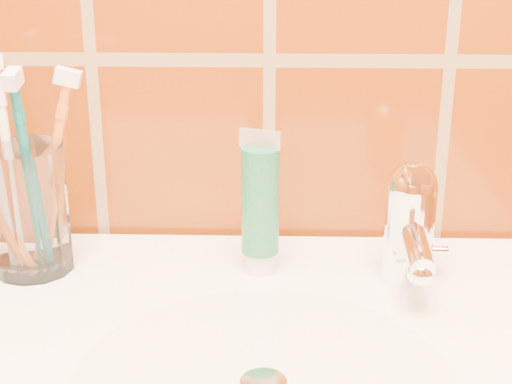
{
  "coord_description": "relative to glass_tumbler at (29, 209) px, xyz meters",
  "views": [
    {
      "loc": [
        0.01,
        0.41,
        1.2
      ],
      "look_at": [
        -0.01,
        1.08,
        0.94
      ],
      "focal_mm": 55.0,
      "sensor_mm": 36.0,
      "label": 1
    }
  ],
  "objects": [
    {
      "name": "glass_tumbler",
      "position": [
        0.0,
        0.0,
        0.0
      ],
      "size": [
        0.09,
        0.09,
        0.13
      ],
      "primitive_type": "cylinder",
      "rotation": [
        0.0,
        0.0,
        -0.14
      ],
      "color": "white",
      "rests_on": "pedestal_sink"
    },
    {
      "name": "toothpaste_tube",
      "position": [
        0.23,
        0.0,
        0.0
      ],
      "size": [
        0.04,
        0.04,
        0.15
      ],
      "rotation": [
        0.0,
        0.0,
        -0.34
      ],
      "color": "white",
      "rests_on": "pedestal_sink"
    },
    {
      "name": "faucet",
      "position": [
        0.37,
        -0.02,
        -0.0
      ],
      "size": [
        0.05,
        0.11,
        0.12
      ],
      "color": "white",
      "rests_on": "pedestal_sink"
    },
    {
      "name": "toothbrush_0",
      "position": [
        0.01,
        -0.02,
        0.04
      ],
      "size": [
        0.03,
        0.09,
        0.22
      ],
      "primitive_type": null,
      "rotation": [
        0.17,
        0.0,
        -0.01
      ],
      "color": "#0C686A",
      "rests_on": "glass_tumbler"
    },
    {
      "name": "toothbrush_1",
      "position": [
        0.02,
        0.01,
        0.03
      ],
      "size": [
        0.08,
        0.07,
        0.21
      ],
      "primitive_type": null,
      "rotation": [
        0.25,
        0.0,
        1.62
      ],
      "color": "orange",
      "rests_on": "glass_tumbler"
    },
    {
      "name": "toothbrush_3",
      "position": [
        -0.02,
        0.01,
        0.04
      ],
      "size": [
        0.08,
        0.11,
        0.22
      ],
      "primitive_type": null,
      "rotation": [
        0.21,
        0.0,
        -2.69
      ],
      "color": "white",
      "rests_on": "glass_tumbler"
    }
  ]
}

